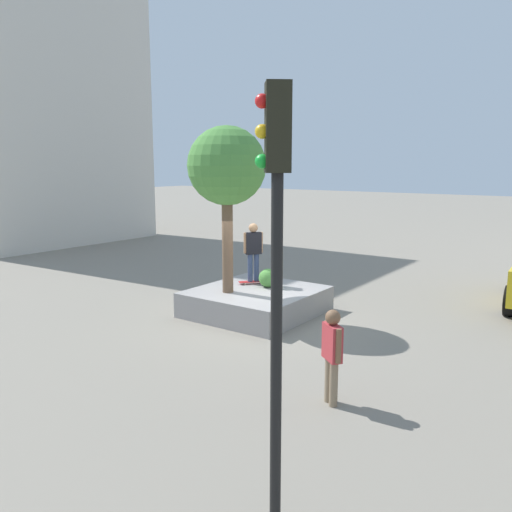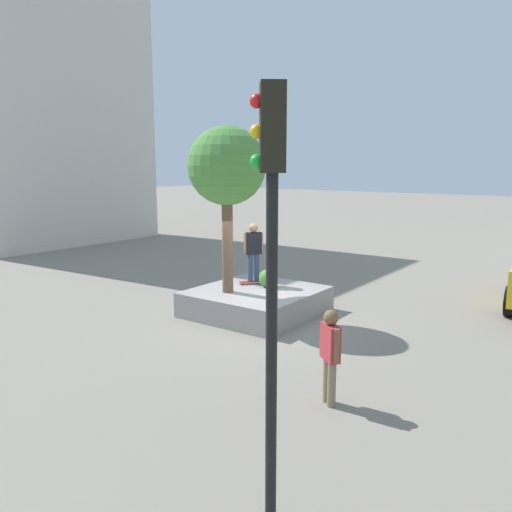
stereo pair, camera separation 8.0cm
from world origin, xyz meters
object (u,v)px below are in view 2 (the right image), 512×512
at_px(bystander_watching, 330,350).
at_px(traffic_light_corner, 271,239).
at_px(planter_ledge, 256,301).
at_px(skateboarder, 253,248).
at_px(plaza_tree, 227,168).
at_px(skateboard, 253,282).

bearing_deg(bystander_watching, traffic_light_corner, 16.48).
distance_m(planter_ledge, bystander_watching, 5.49).
bearing_deg(skateboarder, plaza_tree, 1.23).
bearing_deg(skateboard, plaza_tree, 1.23).
bearing_deg(traffic_light_corner, bystander_watching, -163.52).
height_order(skateboard, bystander_watching, bystander_watching).
bearing_deg(traffic_light_corner, skateboard, -142.53).
xyz_separation_m(plaza_tree, bystander_watching, (2.96, 4.55, -2.89)).
relative_size(planter_ledge, bystander_watching, 1.94).
bearing_deg(bystander_watching, planter_ledge, -131.17).
bearing_deg(planter_ledge, plaza_tree, -34.32).
distance_m(skateboard, bystander_watching, 6.15).
relative_size(plaza_tree, skateboarder, 2.62).
distance_m(traffic_light_corner, bystander_watching, 3.87).
height_order(skateboarder, traffic_light_corner, traffic_light_corner).
bearing_deg(skateboard, bystander_watching, 48.06).
bearing_deg(plaza_tree, traffic_light_corner, 42.29).
xyz_separation_m(skateboard, skateboarder, (-0.00, 0.00, 0.94)).
xyz_separation_m(planter_ledge, skateboarder, (-0.51, -0.46, 1.32)).
relative_size(skateboard, skateboarder, 0.47).
height_order(planter_ledge, traffic_light_corner, traffic_light_corner).
bearing_deg(skateboard, planter_ledge, 41.90).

